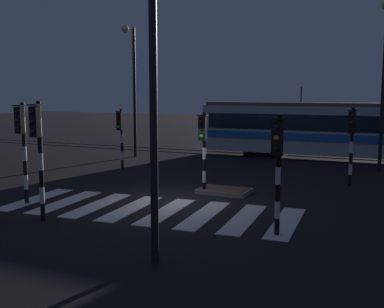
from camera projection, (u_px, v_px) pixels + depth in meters
ground_plane at (172, 200)px, 17.12m from camera, size 120.00×120.00×0.00m
rail_near at (267, 157)px, 28.09m from camera, size 80.00×0.12×0.03m
rail_far at (273, 155)px, 29.38m from camera, size 80.00×0.12×0.03m
crosswalk_zebra at (148, 210)px, 15.60m from camera, size 9.95×4.40×0.02m
traffic_island at (224, 191)px, 18.23m from camera, size 1.93×1.28×0.18m
traffic_light_median_centre at (203, 141)px, 17.78m from camera, size 0.36×0.42×3.10m
traffic_light_corner_near_left at (22, 138)px, 16.17m from camera, size 0.36×0.42×3.50m
traffic_light_corner_near_right at (278, 157)px, 12.52m from camera, size 0.36×0.42×3.26m
traffic_light_corner_far_right at (352, 135)px, 19.28m from camera, size 0.36×0.42×3.22m
traffic_light_kerb_mid_left at (38, 143)px, 13.96m from camera, size 0.36×0.42×3.59m
traffic_light_corner_far_left at (121, 130)px, 23.83m from camera, size 0.36×0.42×3.01m
street_lamp_trackside_left at (132, 76)px, 27.78m from camera, size 0.44×1.21×7.61m
street_lamp_trackside_right at (384, 68)px, 22.31m from camera, size 0.44×1.21×7.95m
street_lamp_near_kerb at (147, 47)px, 9.99m from camera, size 0.44×1.21×7.61m
tram at (343, 130)px, 26.75m from camera, size 16.35×2.58×4.15m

